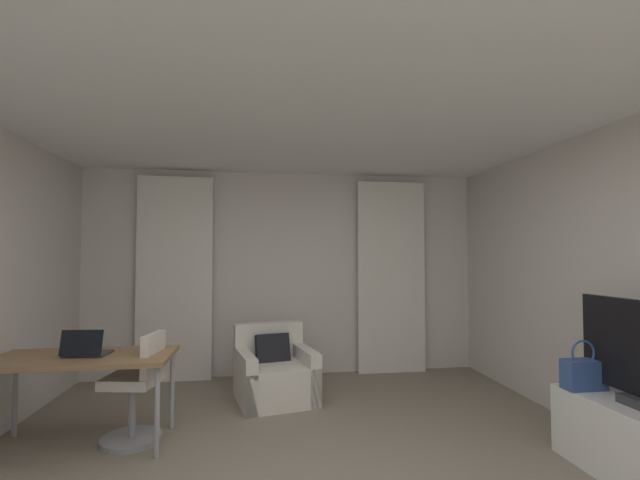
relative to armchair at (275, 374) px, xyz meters
The scene contains 9 objects.
wall_window 1.44m from the armchair, 79.56° to the left, with size 5.12×0.06×2.60m.
ceiling 3.13m from the armchair, 84.93° to the right, with size 5.12×6.12×0.06m, color white.
curtain_left_panel 1.77m from the armchair, 144.39° to the left, with size 0.90×0.06×2.50m.
curtain_right_panel 2.03m from the armchair, 28.77° to the left, with size 0.90×0.06×2.50m.
armchair is the anchor object (origin of this frame).
desk 1.84m from the armchair, 150.24° to the right, with size 1.37×0.65×0.72m.
desk_chair 1.43m from the armchair, 143.86° to the right, with size 0.48×0.48×0.88m.
laptop 1.85m from the armchair, 149.27° to the right, with size 0.34×0.28×0.22m.
handbag_primary 2.81m from the armchair, 35.99° to the right, with size 0.30×0.14×0.37m.
Camera 1 is at (-0.34, -2.49, 1.52)m, focal length 23.72 mm.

